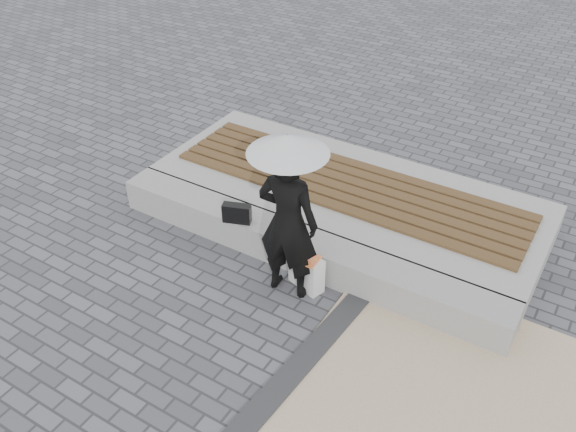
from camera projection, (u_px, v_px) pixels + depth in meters
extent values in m
plane|color=#535459|center=(220.00, 349.00, 6.23)|extent=(80.00, 80.00, 0.00)
cube|color=#2D2D2F|center=(254.00, 417.00, 5.56)|extent=(0.61, 5.20, 0.04)
cube|color=gray|center=(300.00, 248.00, 7.22)|extent=(5.00, 0.45, 0.40)
cube|color=gray|center=(347.00, 199.00, 8.05)|extent=(5.00, 2.00, 0.40)
imported|color=black|center=(288.00, 223.00, 6.43)|extent=(0.71, 0.51, 1.83)
cylinder|color=#A5A5A9|center=(288.00, 189.00, 6.18)|extent=(0.01, 0.01, 0.82)
cone|color=silver|center=(288.00, 144.00, 5.88)|extent=(0.82, 0.82, 0.20)
sphere|color=#A5A5A9|center=(288.00, 133.00, 5.81)|extent=(0.03, 0.03, 0.03)
cube|color=black|center=(237.00, 213.00, 7.24)|extent=(0.35, 0.22, 0.24)
cube|color=silver|center=(307.00, 271.00, 6.86)|extent=(0.45, 0.30, 0.44)
cube|color=#F8283D|center=(305.00, 258.00, 6.70)|extent=(0.32, 0.24, 0.01)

